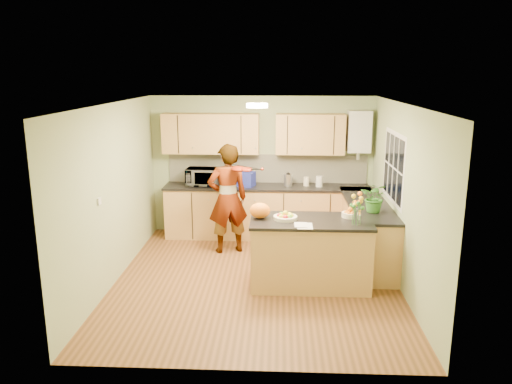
{
  "coord_description": "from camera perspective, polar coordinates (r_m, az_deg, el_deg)",
  "views": [
    {
      "loc": [
        0.32,
        -6.68,
        2.93
      ],
      "look_at": [
        -0.02,
        0.5,
        1.18
      ],
      "focal_mm": 35.0,
      "sensor_mm": 36.0,
      "label": 1
    }
  ],
  "objects": [
    {
      "name": "ceiling_lamp",
      "position": [
        7.0,
        0.12,
        9.86
      ],
      "size": [
        0.3,
        0.3,
        0.07
      ],
      "color": "#FFEABF",
      "rests_on": "ceiling"
    },
    {
      "name": "peninsula_island",
      "position": [
        7.01,
        6.2,
        -6.86
      ],
      "size": [
        1.65,
        0.85,
        0.95
      ],
      "color": "#B47E48",
      "rests_on": "floor"
    },
    {
      "name": "violin",
      "position": [
        7.77,
        -2.0,
        2.67
      ],
      "size": [
        0.67,
        0.58,
        0.17
      ],
      "primitive_type": null,
      "rotation": [
        0.17,
        0.0,
        -0.61
      ],
      "color": "#541505",
      "rests_on": "violinist"
    },
    {
      "name": "jar_cream",
      "position": [
        8.9,
        5.77,
        1.23
      ],
      "size": [
        0.13,
        0.13,
        0.16
      ],
      "primitive_type": "cylinder",
      "rotation": [
        0.0,
        0.0,
        0.32
      ],
      "color": "beige",
      "rests_on": "back_counter"
    },
    {
      "name": "boiler",
      "position": [
        8.93,
        11.69,
        6.78
      ],
      "size": [
        0.4,
        0.3,
        0.86
      ],
      "color": "silver",
      "rests_on": "wall_back"
    },
    {
      "name": "floor",
      "position": [
        7.3,
        0.0,
        -9.97
      ],
      "size": [
        4.5,
        4.5,
        0.0
      ],
      "primitive_type": "plane",
      "color": "brown",
      "rests_on": "ground"
    },
    {
      "name": "microwave",
      "position": [
        8.92,
        -6.13,
        1.74
      ],
      "size": [
        0.58,
        0.41,
        0.31
      ],
      "primitive_type": "imported",
      "rotation": [
        0.0,
        0.0,
        -0.07
      ],
      "color": "silver",
      "rests_on": "back_counter"
    },
    {
      "name": "orange_bowl",
      "position": [
        7.05,
        10.71,
        -2.39
      ],
      "size": [
        0.23,
        0.23,
        0.13
      ],
      "color": "beige",
      "rests_on": "peninsula_island"
    },
    {
      "name": "flower_vase",
      "position": [
        6.67,
        11.61,
        -1.11
      ],
      "size": [
        0.25,
        0.25,
        0.46
      ],
      "rotation": [
        0.0,
        0.0,
        0.13
      ],
      "color": "silver",
      "rests_on": "peninsula_island"
    },
    {
      "name": "upper_cabinets",
      "position": [
        8.84,
        -0.5,
        6.68
      ],
      "size": [
        3.2,
        0.34,
        0.7
      ],
      "color": "#B47E48",
      "rests_on": "wall_back"
    },
    {
      "name": "blue_box",
      "position": [
        8.82,
        -1.25,
        1.51
      ],
      "size": [
        0.38,
        0.33,
        0.25
      ],
      "primitive_type": "cube",
      "rotation": [
        0.0,
        0.0,
        -0.34
      ],
      "color": "navy",
      "rests_on": "back_counter"
    },
    {
      "name": "wall_left",
      "position": [
        7.26,
        -15.96,
        -0.2
      ],
      "size": [
        0.02,
        4.5,
        2.5
      ],
      "primitive_type": "cube",
      "color": "#94A576",
      "rests_on": "floor"
    },
    {
      "name": "violinist",
      "position": [
        8.12,
        -3.25,
        -0.78
      ],
      "size": [
        0.76,
        0.62,
        1.81
      ],
      "primitive_type": "imported",
      "rotation": [
        0.0,
        0.0,
        3.48
      ],
      "color": "tan",
      "rests_on": "floor"
    },
    {
      "name": "jar_white",
      "position": [
        8.84,
        7.24,
        1.2
      ],
      "size": [
        0.14,
        0.14,
        0.19
      ],
      "primitive_type": "cylinder",
      "rotation": [
        0.0,
        0.0,
        -0.17
      ],
      "color": "silver",
      "rests_on": "back_counter"
    },
    {
      "name": "kettle",
      "position": [
        8.85,
        3.7,
        1.43
      ],
      "size": [
        0.15,
        0.15,
        0.28
      ],
      "rotation": [
        0.0,
        0.0,
        0.3
      ],
      "color": "silver",
      "rests_on": "back_counter"
    },
    {
      "name": "orange_bag",
      "position": [
        6.87,
        0.46,
        -2.13
      ],
      "size": [
        0.32,
        0.29,
        0.21
      ],
      "primitive_type": "ellipsoid",
      "rotation": [
        0.0,
        0.0,
        -0.19
      ],
      "color": "orange",
      "rests_on": "peninsula_island"
    },
    {
      "name": "light_switch",
      "position": [
        6.7,
        -17.47,
        -1.02
      ],
      "size": [
        0.02,
        0.09,
        0.09
      ],
      "primitive_type": "cube",
      "color": "silver",
      "rests_on": "wall_left"
    },
    {
      "name": "wall_right",
      "position": [
        7.09,
        16.38,
        -0.57
      ],
      "size": [
        0.02,
        4.5,
        2.5
      ],
      "primitive_type": "cube",
      "color": "#94A576",
      "rests_on": "floor"
    },
    {
      "name": "splashback",
      "position": [
        9.08,
        1.3,
        2.71
      ],
      "size": [
        3.6,
        0.02,
        0.52
      ],
      "primitive_type": "cube",
      "color": "beige",
      "rests_on": "back_counter"
    },
    {
      "name": "papers",
      "position": [
        6.57,
        5.58,
        -3.87
      ],
      "size": [
        0.2,
        0.28,
        0.01
      ],
      "primitive_type": "cube",
      "color": "silver",
      "rests_on": "peninsula_island"
    },
    {
      "name": "ceiling",
      "position": [
        6.7,
        0.0,
        10.03
      ],
      "size": [
        4.0,
        4.5,
        0.02
      ],
      "primitive_type": "cube",
      "color": "silver",
      "rests_on": "wall_back"
    },
    {
      "name": "wall_front",
      "position": [
        4.74,
        -1.3,
        -7.02
      ],
      "size": [
        4.0,
        0.02,
        2.5
      ],
      "primitive_type": "cube",
      "color": "#94A576",
      "rests_on": "floor"
    },
    {
      "name": "fruit_dish",
      "position": [
        6.83,
        3.38,
        -2.76
      ],
      "size": [
        0.32,
        0.32,
        0.11
      ],
      "color": "beige",
      "rests_on": "peninsula_island"
    },
    {
      "name": "right_counter",
      "position": [
        8.04,
        12.53,
        -4.45
      ],
      "size": [
        0.62,
        2.24,
        0.94
      ],
      "color": "#B47E48",
      "rests_on": "floor"
    },
    {
      "name": "window_right",
      "position": [
        7.59,
        15.44,
        2.74
      ],
      "size": [
        0.01,
        1.3,
        1.05
      ],
      "color": "silver",
      "rests_on": "wall_right"
    },
    {
      "name": "wall_back",
      "position": [
        9.09,
        0.67,
        3.05
      ],
      "size": [
        4.0,
        0.02,
        2.5
      ],
      "primitive_type": "cube",
      "color": "#94A576",
      "rests_on": "floor"
    },
    {
      "name": "potted_plant",
      "position": [
        7.35,
        13.48,
        -0.62
      ],
      "size": [
        0.5,
        0.47,
        0.44
      ],
      "primitive_type": "imported",
      "rotation": [
        0.0,
        0.0,
        -0.43
      ],
      "color": "#347627",
      "rests_on": "right_counter"
    },
    {
      "name": "back_counter",
      "position": [
        8.97,
        1.23,
        -2.21
      ],
      "size": [
        3.64,
        0.62,
        0.94
      ],
      "color": "#B47E48",
      "rests_on": "floor"
    }
  ]
}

